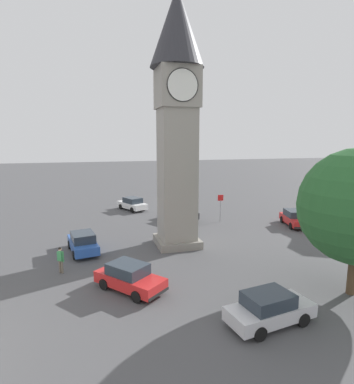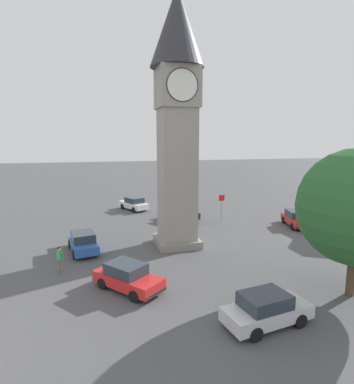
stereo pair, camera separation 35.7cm
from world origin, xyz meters
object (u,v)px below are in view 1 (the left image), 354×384
object	(u,v)px
clock_tower	(177,100)
car_white_side	(180,213)
car_red_corner	(295,218)
pedestrian	(60,258)
car_blue_kerb	(129,277)
car_silver_kerb	(132,204)
road_sign	(220,204)
car_black_far	(83,242)
car_green_alley	(270,308)

from	to	relation	value
clock_tower	car_white_side	distance (m)	13.18
car_red_corner	pedestrian	world-z (taller)	pedestrian
car_blue_kerb	pedestrian	xyz separation A→B (m)	(-3.92, 3.43, 0.25)
car_blue_kerb	car_silver_kerb	bearing A→B (deg)	82.32
road_sign	car_blue_kerb	bearing A→B (deg)	-130.76
clock_tower	car_silver_kerb	size ratio (longest dim) A/B	4.35
car_red_corner	road_sign	world-z (taller)	road_sign
car_silver_kerb	road_sign	distance (m)	11.29
car_white_side	road_sign	world-z (taller)	road_sign
car_silver_kerb	clock_tower	bearing A→B (deg)	-82.30
clock_tower	pedestrian	size ratio (longest dim) A/B	11.43
car_black_far	road_sign	bearing A→B (deg)	22.52
car_black_far	road_sign	size ratio (longest dim) A/B	1.56
car_red_corner	car_green_alley	size ratio (longest dim) A/B	1.02
car_blue_kerb	car_green_alley	xyz separation A→B (m)	(5.77, -5.00, 0.00)
car_green_alley	car_black_far	bearing A→B (deg)	125.19
car_silver_kerb	car_white_side	bearing A→B (deg)	-55.22
car_blue_kerb	car_silver_kerb	distance (m)	20.54
car_white_side	road_sign	size ratio (longest dim) A/B	1.58
car_silver_kerb	car_green_alley	size ratio (longest dim) A/B	1.02
car_white_side	car_black_far	bearing A→B (deg)	-142.53
car_red_corner	car_blue_kerb	bearing A→B (deg)	-152.04
car_black_far	pedestrian	bearing A→B (deg)	-109.84
car_black_far	car_green_alley	distance (m)	14.61
car_green_alley	pedestrian	xyz separation A→B (m)	(-9.69, 8.43, 0.25)
road_sign	car_black_far	bearing A→B (deg)	-157.48
car_green_alley	car_white_side	bearing A→B (deg)	86.50
car_white_side	car_red_corner	bearing A→B (deg)	-26.66
car_red_corner	clock_tower	bearing A→B (deg)	-169.09
clock_tower	car_black_far	bearing A→B (deg)	178.15
car_silver_kerb	car_red_corner	xyz separation A→B (m)	(14.48, -11.21, 0.00)
clock_tower	pedestrian	bearing A→B (deg)	-158.92
car_blue_kerb	car_silver_kerb	xyz separation A→B (m)	(2.74, 20.36, 0.00)
car_white_side	road_sign	xyz separation A→B (m)	(3.83, -1.79, 1.14)
clock_tower	car_green_alley	bearing A→B (deg)	-84.25
car_white_side	car_black_far	distance (m)	12.10
car_white_side	pedestrian	bearing A→B (deg)	-134.99
car_silver_kerb	road_sign	world-z (taller)	road_sign
car_green_alley	car_red_corner	bearing A→B (deg)	51.00
car_red_corner	road_sign	distance (m)	7.35
car_black_far	car_green_alley	bearing A→B (deg)	-54.81
car_blue_kerb	road_sign	size ratio (longest dim) A/B	1.52
car_red_corner	road_sign	xyz separation A→B (m)	(-6.44, 3.37, 1.14)
road_sign	car_white_side	bearing A→B (deg)	154.95
clock_tower	car_silver_kerb	world-z (taller)	clock_tower
car_white_side	car_green_alley	size ratio (longest dim) A/B	1.02
car_white_side	pedestrian	distance (m)	15.37
car_green_alley	road_sign	size ratio (longest dim) A/B	1.55
clock_tower	car_white_side	world-z (taller)	clock_tower
car_blue_kerb	car_black_far	world-z (taller)	same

